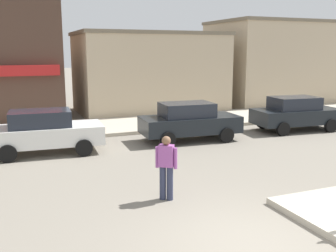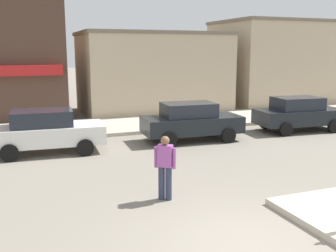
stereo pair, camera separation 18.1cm
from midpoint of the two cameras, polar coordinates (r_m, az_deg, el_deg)
name	(u,v)px [view 2 (the right image)]	position (r m, az deg, el deg)	size (l,w,h in m)	color
ground_plane	(251,246)	(7.96, 12.64, -16.57)	(160.00, 160.00, 0.00)	gray
kerb_far	(107,126)	(18.94, -8.51, -0.05)	(80.00, 4.00, 0.15)	#B7AD99
parked_car_nearest	(46,131)	(14.69, -16.95, -0.67)	(4.10, 2.07, 1.56)	white
parked_car_second	(191,121)	(16.03, 3.68, 0.73)	(4.10, 2.07, 1.56)	black
parked_car_third	(299,113)	(18.94, 18.72, 1.74)	(4.13, 2.13, 1.56)	black
pedestrian_crossing_near	(165,166)	(9.65, 0.11, -5.79)	(0.49, 0.40, 1.61)	#2D334C
building_storefront_left_near	(153,72)	(24.05, -1.97, 7.85)	(8.69, 5.33, 4.70)	tan
building_storefront_left_mid	(276,63)	(28.74, 15.64, 8.86)	(8.16, 5.86, 5.60)	tan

